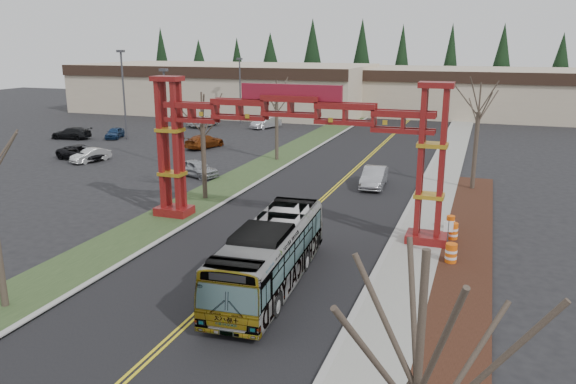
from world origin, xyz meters
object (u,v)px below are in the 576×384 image
at_px(retail_building_east, 485,92).
at_px(barrel_mid, 453,232).
at_px(transit_bus, 270,254).
at_px(barrel_north, 450,223).
at_px(parked_car_far_a, 266,123).
at_px(parked_car_far_c, 71,133).
at_px(parked_car_mid_a, 205,141).
at_px(light_pole_far, 240,86).
at_px(barrel_south, 451,254).
at_px(street_sign, 448,232).
at_px(parked_car_near_b, 91,155).
at_px(gateway_arch, 291,130).
at_px(parked_car_far_b, 204,121).
at_px(parked_car_mid_b, 115,133).
at_px(light_pole_mid, 123,88).
at_px(bare_tree_median_far, 277,104).
at_px(silver_sedan, 374,177).
at_px(light_pole_near, 166,110).
at_px(retail_building_west, 226,88).
at_px(bare_tree_right_far, 479,113).
at_px(parked_car_near_c, 81,153).
at_px(parked_car_near_a, 197,168).
at_px(bare_tree_median_mid, 202,124).

relative_size(retail_building_east, barrel_mid, 35.82).
xyz_separation_m(transit_bus, barrel_north, (7.30, 10.83, -1.05)).
height_order(parked_car_far_a, parked_car_far_c, parked_car_far_a).
bearing_deg(retail_building_east, parked_car_mid_a, -124.72).
height_order(light_pole_far, barrel_south, light_pole_far).
distance_m(parked_car_mid_a, street_sign, 36.15).
xyz_separation_m(parked_car_near_b, light_pole_far, (2.83, 28.07, 4.50)).
xyz_separation_m(street_sign, barrel_south, (0.25, -0.56, -0.95)).
relative_size(gateway_arch, barrel_mid, 17.16).
bearing_deg(parked_car_far_b, parked_car_mid_b, 73.30).
bearing_deg(parked_car_mid_b, light_pole_mid, -22.78).
relative_size(bare_tree_median_far, barrel_south, 6.82).
distance_m(gateway_arch, light_pole_mid, 37.54).
distance_m(silver_sedan, parked_car_far_c, 39.07).
bearing_deg(bare_tree_median_far, light_pole_near, -148.44).
relative_size(light_pole_near, light_pole_mid, 0.86).
distance_m(barrel_south, barrel_mid, 3.66).
xyz_separation_m(gateway_arch, retail_building_west, (-30.00, 53.96, -2.22)).
bearing_deg(light_pole_far, retail_building_east, 34.55).
bearing_deg(retail_building_west, retail_building_east, 11.31).
relative_size(parked_car_near_b, bare_tree_right_far, 0.47).
height_order(retail_building_east, barrel_north, retail_building_east).
distance_m(parked_car_mid_b, parked_car_far_b, 13.18).
xyz_separation_m(bare_tree_right_far, light_pole_near, (-26.63, 0.14, -0.86)).
xyz_separation_m(gateway_arch, parked_car_mid_b, (-30.40, 24.39, -5.35)).
distance_m(transit_bus, silver_sedan, 19.84).
xyz_separation_m(retail_building_east, parked_car_near_b, (-34.22, -49.69, -2.88)).
distance_m(bare_tree_right_far, light_pole_far, 41.35).
bearing_deg(barrel_north, parked_car_far_a, 126.38).
bearing_deg(light_pole_mid, parked_car_far_c, -162.28).
relative_size(retail_building_east, parked_car_near_c, 7.55).
xyz_separation_m(parked_car_near_a, parked_car_far_c, (-22.97, 12.02, -0.03)).
height_order(transit_bus, light_pole_mid, light_pole_mid).
relative_size(parked_car_far_c, light_pole_near, 0.54).
height_order(parked_car_near_a, barrel_south, parked_car_near_a).
relative_size(parked_car_near_c, bare_tree_median_mid, 0.66).
distance_m(bare_tree_median_far, barrel_south, 28.12).
bearing_deg(bare_tree_right_far, barrel_mid, -93.04).
bearing_deg(retail_building_east, light_pole_far, -145.45).
bearing_deg(gateway_arch, light_pole_near, 140.78).
bearing_deg(parked_car_far_c, parked_car_near_b, 40.50).
bearing_deg(light_pole_mid, light_pole_near, -41.67).
distance_m(parked_car_far_c, bare_tree_median_mid, 32.69).
xyz_separation_m(silver_sedan, parked_car_far_c, (-37.63, 10.51, -0.10)).
xyz_separation_m(retail_building_west, parked_car_mid_b, (-0.40, -29.57, -3.13)).
relative_size(parked_car_far_c, barrel_north, 5.01).
relative_size(light_pole_near, barrel_mid, 8.16).
relative_size(parked_car_far_b, barrel_north, 5.54).
relative_size(parked_car_mid_a, parked_car_mid_b, 1.32).
bearing_deg(bare_tree_median_far, bare_tree_median_mid, -90.00).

